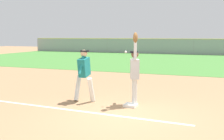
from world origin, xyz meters
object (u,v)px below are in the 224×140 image
fielder (135,70)px  parked_car_red (190,47)px  parked_car_green (145,47)px  first_base (131,105)px  baseball (126,52)px  runner (84,72)px

fielder → parked_car_red: bearing=-108.6°
parked_car_green → parked_car_red: same height
first_base → baseball: bearing=139.6°
baseball → parked_car_green: size_ratio=0.02×
first_base → runner: (-1.63, 0.08, 0.96)m
runner → parked_car_red: 28.10m
fielder → parked_car_red: (-0.65, 27.97, -0.45)m
fielder → parked_car_green: bearing=-96.9°
first_base → parked_car_red: 28.18m
fielder → runner: (-1.69, -0.11, -0.12)m
runner → fielder: bearing=1.4°
first_base → fielder: (0.07, 0.19, 1.08)m
fielder → baseball: (-0.29, 0.00, 0.55)m
runner → parked_car_red: (1.05, 28.08, -0.32)m
fielder → runner: 1.70m
runner → parked_car_green: 27.75m
runner → parked_car_green: (-4.61, 27.36, -0.32)m
first_base → fielder: 1.10m
baseball → fielder: bearing=-0.2°
first_base → runner: bearing=177.0°
runner → parked_car_green: runner is taller
parked_car_red → parked_car_green: bearing=-178.9°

